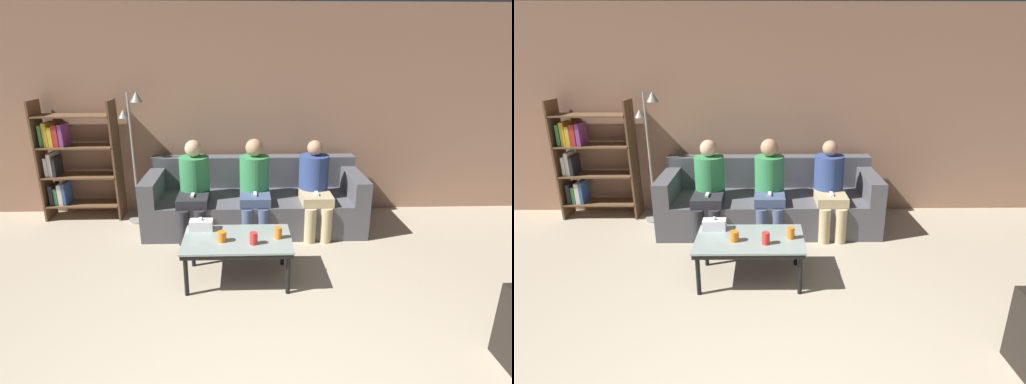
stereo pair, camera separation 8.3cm
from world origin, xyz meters
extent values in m
cube|color=#9E755B|center=(0.00, 3.71, 1.30)|extent=(12.00, 0.06, 2.60)
cube|color=#515156|center=(0.00, 3.10, 0.20)|extent=(2.56, 0.94, 0.40)
cube|color=#515156|center=(0.00, 3.48, 0.60)|extent=(2.56, 0.20, 0.39)
cube|color=#515156|center=(-1.19, 3.10, 0.54)|extent=(0.18, 0.94, 0.27)
cube|color=#515156|center=(1.19, 3.10, 0.54)|extent=(0.18, 0.94, 0.27)
cube|color=#8C9E99|center=(-0.19, 1.88, 0.41)|extent=(0.99, 0.62, 0.02)
cube|color=black|center=(-0.19, 1.88, 0.38)|extent=(0.97, 0.60, 0.04)
cylinder|color=black|center=(-0.64, 1.62, 0.18)|extent=(0.04, 0.04, 0.36)
cylinder|color=black|center=(0.25, 1.62, 0.18)|extent=(0.04, 0.04, 0.36)
cylinder|color=black|center=(-0.64, 2.14, 0.18)|extent=(0.04, 0.04, 0.36)
cylinder|color=black|center=(0.25, 2.14, 0.18)|extent=(0.04, 0.04, 0.36)
cylinder|color=red|center=(-0.05, 1.76, 0.48)|extent=(0.07, 0.07, 0.11)
cylinder|color=orange|center=(0.18, 1.87, 0.47)|extent=(0.07, 0.07, 0.11)
cylinder|color=orange|center=(-0.33, 1.82, 0.47)|extent=(0.08, 0.08, 0.09)
cube|color=white|center=(-0.54, 2.07, 0.47)|extent=(0.22, 0.12, 0.10)
sphere|color=white|center=(-0.54, 2.07, 0.53)|extent=(0.04, 0.04, 0.04)
cube|color=brown|center=(-2.63, 3.48, 0.75)|extent=(0.02, 0.32, 1.50)
cube|color=brown|center=(-1.71, 3.48, 0.75)|extent=(0.02, 0.32, 1.50)
cube|color=brown|center=(-2.17, 3.48, 0.19)|extent=(0.92, 0.32, 0.02)
cube|color=#232328|center=(-2.55, 3.48, 0.33)|extent=(0.05, 0.24, 0.26)
cube|color=#38844C|center=(-2.49, 3.48, 0.31)|extent=(0.04, 0.24, 0.22)
cube|color=silver|center=(-2.44, 3.48, 0.33)|extent=(0.06, 0.24, 0.27)
cube|color=#33569E|center=(-2.39, 3.48, 0.34)|extent=(0.03, 0.24, 0.28)
cube|color=brown|center=(-2.17, 3.48, 0.56)|extent=(0.92, 0.32, 0.02)
cube|color=silver|center=(-2.55, 3.48, 0.69)|extent=(0.04, 0.24, 0.24)
cube|color=silver|center=(-2.50, 3.48, 0.72)|extent=(0.05, 0.24, 0.29)
cube|color=#232328|center=(-2.45, 3.48, 0.69)|extent=(0.03, 0.24, 0.24)
cube|color=brown|center=(-2.17, 3.48, 0.94)|extent=(0.92, 0.32, 0.02)
cube|color=#38844C|center=(-2.55, 3.48, 1.08)|extent=(0.04, 0.24, 0.26)
cube|color=gold|center=(-2.50, 3.48, 1.09)|extent=(0.05, 0.24, 0.29)
cube|color=gold|center=(-2.44, 3.48, 1.07)|extent=(0.05, 0.24, 0.24)
cube|color=red|center=(-2.38, 3.48, 1.08)|extent=(0.06, 0.24, 0.26)
cube|color=#8E4293|center=(-2.31, 3.48, 1.08)|extent=(0.05, 0.24, 0.27)
cube|color=brown|center=(-2.17, 3.48, 1.31)|extent=(0.92, 0.32, 0.02)
cylinder|color=gray|center=(-1.46, 3.33, 0.01)|extent=(0.26, 0.26, 0.02)
cylinder|color=gray|center=(-1.46, 3.33, 0.80)|extent=(0.03, 0.03, 1.60)
cone|color=gray|center=(-1.36, 3.33, 1.55)|extent=(0.14, 0.14, 0.12)
cone|color=gray|center=(-1.54, 3.37, 1.35)|extent=(0.12, 0.12, 0.10)
cylinder|color=#28282D|center=(-0.79, 2.62, 0.20)|extent=(0.13, 0.13, 0.40)
cylinder|color=#28282D|center=(-0.61, 2.62, 0.20)|extent=(0.13, 0.13, 0.40)
cube|color=#28282D|center=(-0.70, 2.84, 0.46)|extent=(0.34, 0.43, 0.10)
cylinder|color=#388E51|center=(-0.70, 3.05, 0.65)|extent=(0.34, 0.34, 0.49)
sphere|color=#DBAD89|center=(-0.70, 3.05, 0.99)|extent=(0.19, 0.19, 0.19)
cube|color=white|center=(-0.70, 2.79, 0.52)|extent=(0.04, 0.12, 0.02)
cylinder|color=#47567A|center=(-0.09, 2.65, 0.20)|extent=(0.13, 0.13, 0.40)
cylinder|color=#47567A|center=(0.09, 2.65, 0.20)|extent=(0.13, 0.13, 0.40)
cube|color=#47567A|center=(0.00, 2.85, 0.46)|extent=(0.34, 0.41, 0.10)
cylinder|color=#388E51|center=(0.00, 3.05, 0.65)|extent=(0.34, 0.34, 0.49)
sphere|color=tan|center=(0.00, 3.05, 1.00)|extent=(0.20, 0.20, 0.20)
cube|color=white|center=(0.00, 2.81, 0.52)|extent=(0.04, 0.12, 0.02)
cylinder|color=tan|center=(0.61, 2.64, 0.20)|extent=(0.13, 0.13, 0.40)
cylinder|color=tan|center=(0.79, 2.64, 0.20)|extent=(0.13, 0.13, 0.40)
cube|color=tan|center=(0.70, 2.85, 0.46)|extent=(0.35, 0.42, 0.10)
cylinder|color=#334784|center=(0.70, 3.05, 0.65)|extent=(0.35, 0.35, 0.50)
sphere|color=tan|center=(0.70, 3.05, 0.99)|extent=(0.18, 0.18, 0.18)
cube|color=white|center=(0.70, 2.80, 0.52)|extent=(0.04, 0.12, 0.02)
camera|label=1|loc=(-0.13, -1.43, 2.00)|focal=28.00mm
camera|label=2|loc=(-0.05, -1.43, 2.00)|focal=28.00mm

